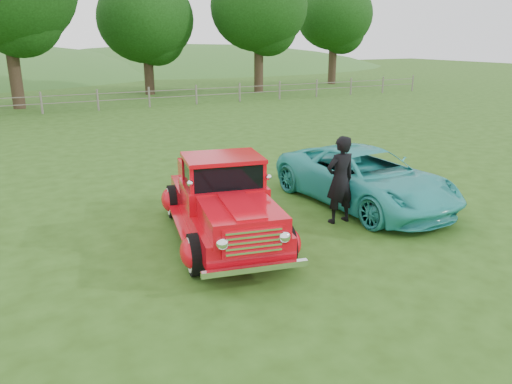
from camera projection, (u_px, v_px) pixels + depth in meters
name	position (u px, v px, depth m)	size (l,w,h in m)	color
ground	(305.00, 246.00, 10.03)	(140.00, 140.00, 0.00)	#274713
distant_hills	(9.00, 112.00, 60.11)	(116.00, 60.00, 18.00)	#305F23
fence_line	(98.00, 100.00, 28.54)	(48.00, 0.12, 1.20)	#696458
tree_near_east	(146.00, 19.00, 35.29)	(6.80, 6.80, 8.33)	#312218
tree_mid_east	(259.00, 7.00, 36.81)	(7.20, 7.20, 9.44)	#312218
tree_far_east	(334.00, 15.00, 43.38)	(6.60, 6.60, 8.86)	#312218
red_pickup	(223.00, 202.00, 10.24)	(2.91, 5.22, 1.78)	black
teal_sedan	(365.00, 177.00, 12.37)	(2.33, 5.06, 1.41)	teal
man	(340.00, 180.00, 11.09)	(0.72, 0.48, 1.99)	black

